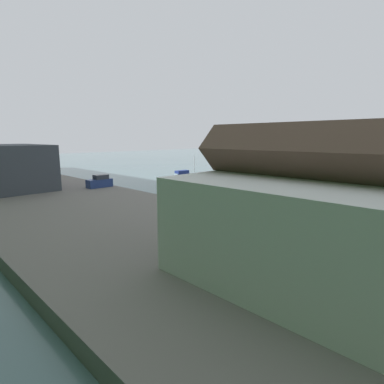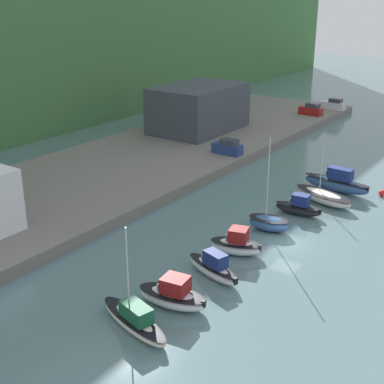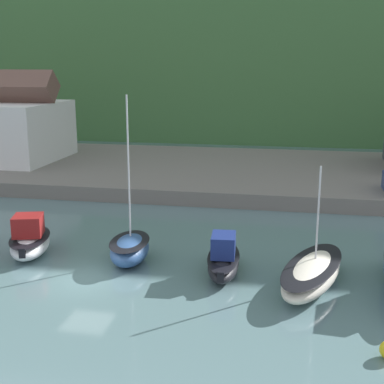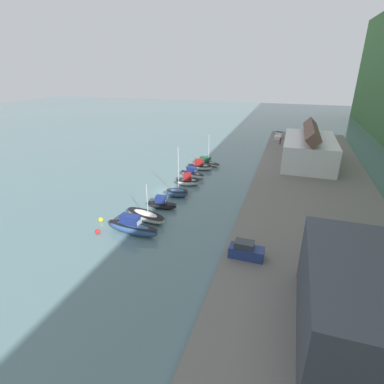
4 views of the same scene
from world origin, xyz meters
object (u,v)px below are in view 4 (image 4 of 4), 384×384
(moored_boat_4, at_px, (177,193))
(pickup_truck_0, at_px, (278,136))
(moored_boat_3, at_px, (188,181))
(mooring_buoy_0, at_px, (101,220))
(person_on_quay, at_px, (280,141))
(moored_boat_6, at_px, (146,216))
(moored_boat_7, at_px, (133,227))
(moored_boat_2, at_px, (192,174))
(moored_boat_0, at_px, (206,162))
(mooring_buoy_1, at_px, (98,231))
(moored_boat_5, at_px, (162,204))
(moored_boat_1, at_px, (200,166))
(parked_car_1, at_px, (246,251))

(moored_boat_4, height_order, pickup_truck_0, moored_boat_4)
(moored_boat_3, xyz_separation_m, mooring_buoy_0, (19.30, -8.06, -0.55))
(person_on_quay, bearing_deg, pickup_truck_0, -173.23)
(moored_boat_3, height_order, moored_boat_6, moored_boat_6)
(moored_boat_3, bearing_deg, moored_boat_7, -20.46)
(moored_boat_2, relative_size, mooring_buoy_0, 8.40)
(moored_boat_0, bearing_deg, moored_boat_3, 15.53)
(moored_boat_6, bearing_deg, mooring_buoy_0, -50.59)
(moored_boat_2, bearing_deg, moored_boat_3, 24.55)
(moored_boat_4, height_order, mooring_buoy_1, moored_boat_4)
(moored_boat_6, distance_m, mooring_buoy_1, 7.75)
(moored_boat_3, height_order, moored_boat_4, moored_boat_4)
(moored_boat_3, height_order, mooring_buoy_1, moored_boat_3)
(moored_boat_5, bearing_deg, moored_boat_0, 174.34)
(mooring_buoy_1, bearing_deg, moored_boat_6, 141.53)
(pickup_truck_0, bearing_deg, moored_boat_5, -100.10)
(mooring_buoy_1, bearing_deg, moored_boat_1, 169.97)
(mooring_buoy_1, bearing_deg, moored_boat_4, 158.81)
(moored_boat_6, bearing_deg, parked_car_1, 84.05)
(moored_boat_3, height_order, parked_car_1, parked_car_1)
(moored_boat_2, bearing_deg, moored_boat_6, 14.47)
(moored_boat_5, bearing_deg, mooring_buoy_1, -31.93)
(moored_boat_2, bearing_deg, moored_boat_1, -163.95)
(mooring_buoy_0, bearing_deg, moored_boat_5, 135.70)
(moored_boat_1, height_order, moored_boat_6, moored_boat_6)
(moored_boat_7, bearing_deg, moored_boat_3, -179.55)
(moored_boat_4, xyz_separation_m, moored_boat_5, (5.54, -0.68, 0.01))
(moored_boat_7, bearing_deg, moored_boat_1, -177.25)
(moored_boat_2, relative_size, moored_boat_4, 0.64)
(moored_boat_5, bearing_deg, moored_boat_6, -14.22)
(moored_boat_2, bearing_deg, parked_car_1, 46.64)
(moored_boat_2, xyz_separation_m, person_on_quay, (-31.97, 16.96, 1.48))
(moored_boat_1, relative_size, parked_car_1, 1.41)
(moored_boat_2, relative_size, pickup_truck_0, 1.26)
(moored_boat_5, height_order, moored_boat_7, moored_boat_7)
(moored_boat_5, relative_size, moored_boat_7, 0.62)
(moored_boat_3, bearing_deg, moored_boat_0, 163.88)
(mooring_buoy_0, distance_m, mooring_buoy_1, 3.68)
(moored_boat_5, xyz_separation_m, mooring_buoy_1, (10.78, -5.64, -0.46))
(moored_boat_4, bearing_deg, moored_boat_0, 173.62)
(moored_boat_2, height_order, mooring_buoy_0, moored_boat_2)
(moored_boat_3, relative_size, moored_boat_7, 0.61)
(person_on_quay, bearing_deg, mooring_buoy_1, -20.93)
(mooring_buoy_0, xyz_separation_m, mooring_buoy_1, (3.26, 1.70, 0.00))
(moored_boat_4, bearing_deg, parked_car_1, 35.47)
(moored_boat_7, xyz_separation_m, mooring_buoy_0, (-1.64, -6.64, -0.75))
(moored_boat_0, relative_size, person_on_quay, 3.59)
(moored_boat_7, bearing_deg, moored_boat_0, -177.79)
(moored_boat_0, distance_m, moored_boat_6, 30.73)
(moored_boat_7, distance_m, person_on_quay, 60.37)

